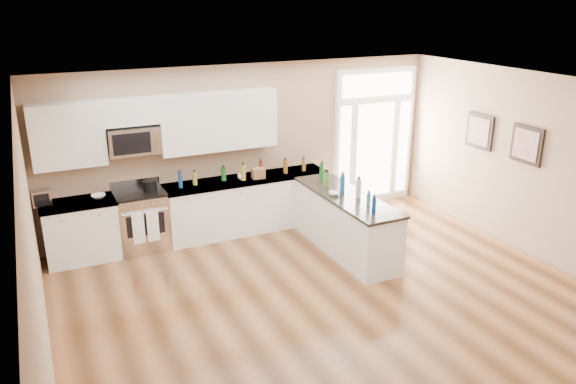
% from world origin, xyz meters
% --- Properties ---
extents(ground, '(8.00, 8.00, 0.00)m').
position_xyz_m(ground, '(0.00, 0.00, 0.00)').
color(ground, '#4E2E15').
extents(room_shell, '(8.00, 8.00, 8.00)m').
position_xyz_m(room_shell, '(0.00, 0.00, 1.71)').
color(room_shell, tan).
rests_on(room_shell, ground).
extents(back_cabinet_left, '(1.10, 0.66, 0.94)m').
position_xyz_m(back_cabinet_left, '(-2.87, 3.69, 0.44)').
color(back_cabinet_left, white).
rests_on(back_cabinet_left, ground).
extents(back_cabinet_right, '(2.85, 0.66, 0.94)m').
position_xyz_m(back_cabinet_right, '(-0.16, 3.69, 0.44)').
color(back_cabinet_right, white).
rests_on(back_cabinet_right, ground).
extents(peninsula_cabinet, '(0.69, 2.32, 0.94)m').
position_xyz_m(peninsula_cabinet, '(0.93, 2.24, 0.43)').
color(peninsula_cabinet, white).
rests_on(peninsula_cabinet, ground).
extents(upper_cabinet_left, '(1.04, 0.33, 0.95)m').
position_xyz_m(upper_cabinet_left, '(-2.88, 3.83, 1.93)').
color(upper_cabinet_left, white).
rests_on(upper_cabinet_left, room_shell).
extents(upper_cabinet_right, '(1.94, 0.33, 0.95)m').
position_xyz_m(upper_cabinet_right, '(-0.57, 3.83, 1.93)').
color(upper_cabinet_right, white).
rests_on(upper_cabinet_right, room_shell).
extents(upper_cabinet_short, '(0.82, 0.33, 0.40)m').
position_xyz_m(upper_cabinet_short, '(-1.95, 3.83, 2.20)').
color(upper_cabinet_short, white).
rests_on(upper_cabinet_short, room_shell).
extents(microwave, '(0.78, 0.41, 0.42)m').
position_xyz_m(microwave, '(-1.95, 3.80, 1.76)').
color(microwave, silver).
rests_on(microwave, room_shell).
extents(entry_door, '(1.70, 0.10, 2.60)m').
position_xyz_m(entry_door, '(2.55, 3.95, 1.30)').
color(entry_door, white).
rests_on(entry_door, ground).
extents(wall_art_near, '(0.05, 0.58, 0.58)m').
position_xyz_m(wall_art_near, '(3.47, 2.20, 1.70)').
color(wall_art_near, black).
rests_on(wall_art_near, room_shell).
extents(wall_art_far, '(0.05, 0.58, 0.58)m').
position_xyz_m(wall_art_far, '(3.47, 1.20, 1.70)').
color(wall_art_far, black).
rests_on(wall_art_far, room_shell).
extents(kitchen_range, '(0.77, 0.69, 1.08)m').
position_xyz_m(kitchen_range, '(-1.95, 3.69, 0.48)').
color(kitchen_range, silver).
rests_on(kitchen_range, ground).
extents(stockpot, '(0.25, 0.25, 0.17)m').
position_xyz_m(stockpot, '(-1.78, 3.73, 1.04)').
color(stockpot, black).
rests_on(stockpot, kitchen_range).
extents(toaster_oven, '(0.28, 0.23, 0.23)m').
position_xyz_m(toaster_oven, '(-3.35, 3.77, 1.05)').
color(toaster_oven, silver).
rests_on(toaster_oven, back_cabinet_left).
extents(cardboard_box, '(0.22, 0.17, 0.17)m').
position_xyz_m(cardboard_box, '(0.01, 3.59, 1.03)').
color(cardboard_box, brown).
rests_on(cardboard_box, back_cabinet_right).
extents(bowl_left, '(0.21, 0.21, 0.05)m').
position_xyz_m(bowl_left, '(-2.56, 3.74, 0.97)').
color(bowl_left, white).
rests_on(bowl_left, back_cabinet_left).
extents(bowl_peninsula, '(0.21, 0.21, 0.05)m').
position_xyz_m(bowl_peninsula, '(0.75, 2.30, 0.97)').
color(bowl_peninsula, white).
rests_on(bowl_peninsula, peninsula_cabinet).
extents(cup_counter, '(0.13, 0.13, 0.10)m').
position_xyz_m(cup_counter, '(-0.27, 3.65, 0.99)').
color(cup_counter, white).
rests_on(cup_counter, back_cabinet_right).
extents(counter_bottles, '(2.40, 2.40, 0.30)m').
position_xyz_m(counter_bottles, '(0.32, 3.03, 1.07)').
color(counter_bottles, '#19591E').
rests_on(counter_bottles, back_cabinet_right).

